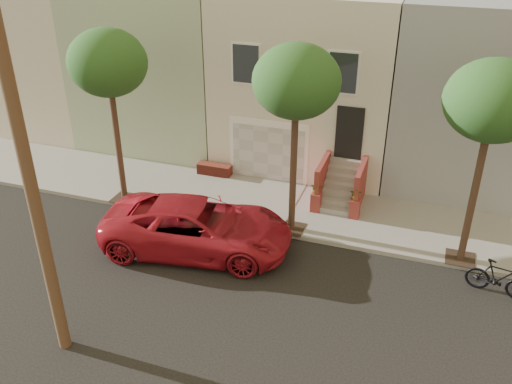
% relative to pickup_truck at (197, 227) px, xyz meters
% --- Properties ---
extents(ground, '(90.00, 90.00, 0.00)m').
position_rel_pickup_truck_xyz_m(ground, '(1.58, -1.92, -0.84)').
color(ground, black).
rests_on(ground, ground).
extents(sidewalk, '(40.00, 3.70, 0.15)m').
position_rel_pickup_truck_xyz_m(sidewalk, '(1.58, 3.43, -0.77)').
color(sidewalk, gray).
rests_on(sidewalk, ground).
extents(house_row, '(33.10, 11.70, 7.00)m').
position_rel_pickup_truck_xyz_m(house_row, '(1.58, 9.27, 2.80)').
color(house_row, '#BFB4A3').
rests_on(house_row, sidewalk).
extents(tree_left, '(2.70, 2.57, 6.30)m').
position_rel_pickup_truck_xyz_m(tree_left, '(-3.92, 1.98, 4.42)').
color(tree_left, '#2D2116').
rests_on(tree_left, sidewalk).
extents(tree_mid, '(2.70, 2.57, 6.30)m').
position_rel_pickup_truck_xyz_m(tree_mid, '(2.58, 1.98, 4.42)').
color(tree_mid, '#2D2116').
rests_on(tree_mid, sidewalk).
extents(tree_right, '(2.70, 2.57, 6.30)m').
position_rel_pickup_truck_xyz_m(tree_right, '(8.08, 1.98, 4.42)').
color(tree_right, '#2D2116').
rests_on(tree_right, sidewalk).
extents(pickup_truck, '(6.40, 3.67, 1.68)m').
position_rel_pickup_truck_xyz_m(pickup_truck, '(0.00, 0.00, 0.00)').
color(pickup_truck, '#A51724').
rests_on(pickup_truck, ground).
extents(motorcycle, '(1.88, 0.84, 1.09)m').
position_rel_pickup_truck_xyz_m(motorcycle, '(9.08, 0.68, -0.30)').
color(motorcycle, black).
rests_on(motorcycle, ground).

